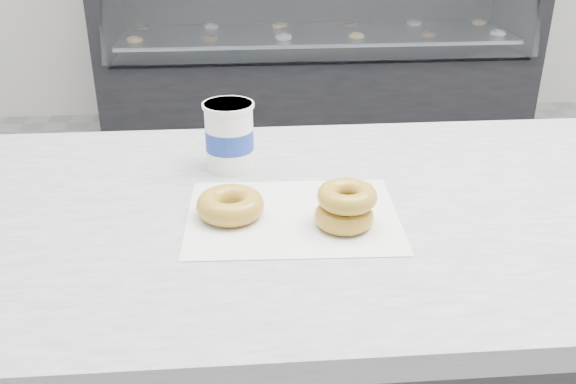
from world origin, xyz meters
The scene contains 6 objects.
ground centered at (0.00, 0.00, 0.00)m, with size 5.00×5.00×0.00m, color #969699.
display_case centered at (0.00, 2.12, 0.49)m, with size 2.40×0.74×1.25m.
wax_paper centered at (-0.38, -0.64, 0.90)m, with size 0.34×0.26×0.00m, color silver.
donut_single centered at (-0.48, -0.63, 0.92)m, with size 0.11×0.11×0.04m, color #B49131.
donut_stack centered at (-0.30, -0.67, 0.93)m, with size 0.13×0.13×0.07m.
coffee_cup centered at (-0.48, -0.43, 0.96)m, with size 0.11×0.11×0.13m.
Camera 1 is at (-0.46, -1.54, 1.40)m, focal length 40.00 mm.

